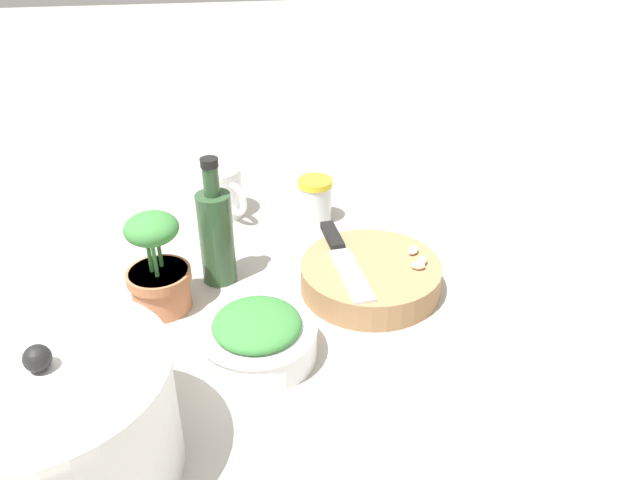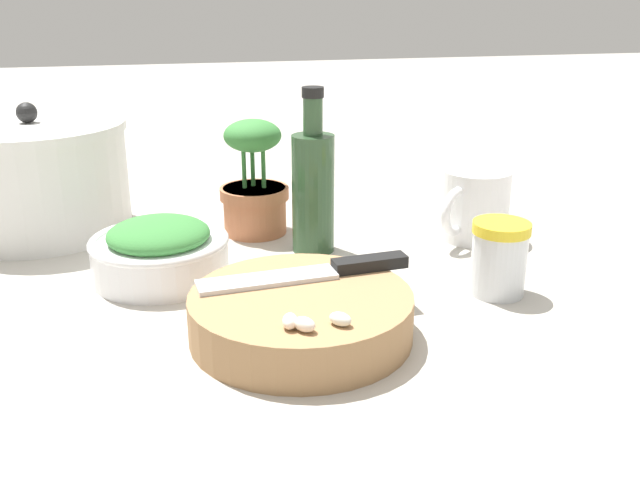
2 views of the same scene
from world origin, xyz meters
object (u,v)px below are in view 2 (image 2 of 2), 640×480
cutting_board (301,315)px  herb_bowl (160,250)px  garlic_cloves (311,322)px  spice_jar (499,258)px  potted_herb (254,186)px  chef_knife (318,271)px  stock_pot (36,177)px  coffee_mug (474,205)px  oil_bottle (313,188)px

cutting_board → herb_bowl: size_ratio=1.35×
cutting_board → garlic_cloves: (-0.01, -0.07, 0.03)m
spice_jar → potted_herb: (-0.24, 0.27, 0.03)m
chef_knife → herb_bowl: herb_bowl is taller
cutting_board → chef_knife: 0.06m
cutting_board → stock_pot: (-0.30, 0.41, 0.05)m
chef_knife → stock_pot: (-0.32, 0.36, 0.03)m
cutting_board → garlic_cloves: 0.08m
coffee_mug → potted_herb: potted_herb is taller
herb_bowl → spice_jar: 0.39m
oil_bottle → stock_pot: (-0.36, 0.17, -0.01)m
potted_herb → stock_pot: bearing=164.6°
cutting_board → stock_pot: bearing=126.2°
herb_bowl → potted_herb: size_ratio=1.02×
chef_knife → spice_jar: spice_jar is taller
coffee_mug → stock_pot: 0.61m
cutting_board → stock_pot: size_ratio=0.86×
garlic_cloves → spice_jar: 0.28m
cutting_board → chef_knife: (0.03, 0.04, 0.03)m
herb_bowl → stock_pot: 0.28m
chef_knife → garlic_cloves: same height
spice_jar → coffee_mug: 0.19m
herb_bowl → potted_herb: potted_herb is taller
herb_bowl → chef_knife: bearing=-41.9°
cutting_board → stock_pot: stock_pot is taller
spice_jar → stock_pot: bearing=146.7°
stock_pot → coffee_mug: bearing=-16.4°
chef_knife → oil_bottle: bearing=-16.2°
chef_knife → herb_bowl: bearing=42.7°
oil_bottle → herb_bowl: bearing=-165.7°
chef_knife → stock_pot: size_ratio=0.88×
spice_jar → coffee_mug: bearing=74.4°
herb_bowl → oil_bottle: 0.21m
cutting_board → coffee_mug: size_ratio=1.90×
coffee_mug → potted_herb: size_ratio=0.73×
oil_bottle → potted_herb: 0.11m
garlic_cloves → oil_bottle: 0.32m
herb_bowl → stock_pot: bearing=126.7°
chef_knife → herb_bowl: (-0.16, 0.14, -0.02)m
chef_knife → spice_jar: 0.21m
chef_knife → coffee_mug: size_ratio=1.93×
garlic_cloves → herb_bowl: 0.29m
chef_knife → stock_pot: 0.49m
herb_bowl → spice_jar: size_ratio=1.94×
garlic_cloves → spice_jar: bearing=27.8°
garlic_cloves → potted_herb: 0.40m
coffee_mug → potted_herb: 0.30m
stock_pot → spice_jar: bearing=-33.3°
herb_bowl → potted_herb: 0.19m
herb_bowl → oil_bottle: (0.20, 0.05, 0.05)m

